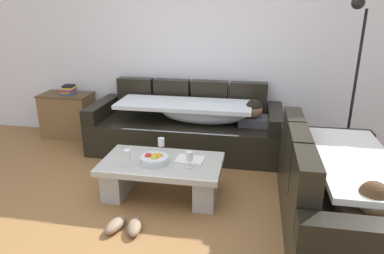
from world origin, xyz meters
name	(u,v)px	position (x,y,z in m)	size (l,w,h in m)	color
ground_plane	(156,217)	(0.00, 0.00, 0.00)	(14.00, 14.00, 0.00)	olive
back_wall	(196,44)	(0.00, 2.15, 1.35)	(9.00, 0.10, 2.70)	white
couch_along_wall	(189,127)	(0.00, 1.63, 0.33)	(2.47, 0.92, 0.88)	black
couch_near_window	(338,195)	(1.58, 0.11, 0.34)	(0.92, 1.89, 0.88)	black
coffee_table	(162,174)	(-0.05, 0.41, 0.24)	(1.20, 0.68, 0.38)	#B1B0AA
fruit_bowl	(154,159)	(-0.10, 0.36, 0.42)	(0.28, 0.28, 0.10)	silver
wine_glass_near_left	(128,155)	(-0.34, 0.25, 0.50)	(0.07, 0.07, 0.17)	silver
wine_glass_near_right	(189,157)	(0.26, 0.31, 0.50)	(0.07, 0.07, 0.17)	silver
wine_glass_far_back	(161,143)	(-0.10, 0.61, 0.50)	(0.07, 0.07, 0.17)	silver
open_magazine	(190,159)	(0.23, 0.49, 0.39)	(0.28, 0.21, 0.01)	white
side_cabinet	(68,115)	(-1.86, 1.85, 0.32)	(0.72, 0.44, 0.64)	brown
book_stack_on_cabinet	(69,90)	(-1.79, 1.85, 0.70)	(0.16, 0.23, 0.13)	#2D569E
floor_lamp	(353,75)	(1.89, 1.47, 1.12)	(0.33, 0.31, 1.95)	black
pair_of_shoes	(125,226)	(-0.21, -0.23, 0.04)	(0.34, 0.29, 0.09)	#8C7259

